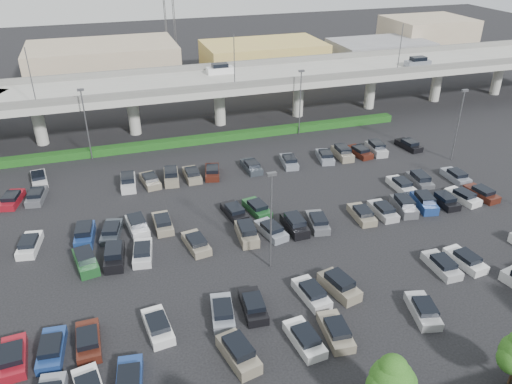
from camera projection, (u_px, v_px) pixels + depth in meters
ground at (247, 225)px, 55.85m from camera, size 280.00×280.00×0.00m
overpass at (187, 86)px, 79.32m from camera, size 150.00×13.00×15.80m
hedge at (200, 140)px, 76.55m from camera, size 66.00×1.60×1.10m
parked_cars at (256, 236)px, 52.73m from camera, size 63.11×41.65×1.67m
light_poles at (204, 173)px, 53.46m from camera, size 66.90×48.38×10.30m
distant_buildings at (219, 59)px, 109.23m from camera, size 138.00×24.00×9.00m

